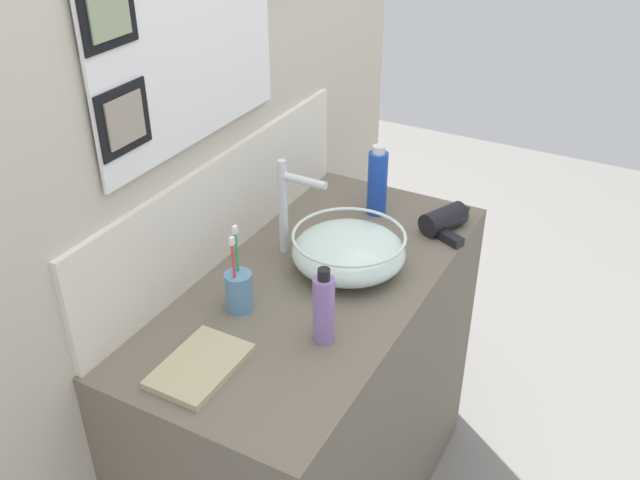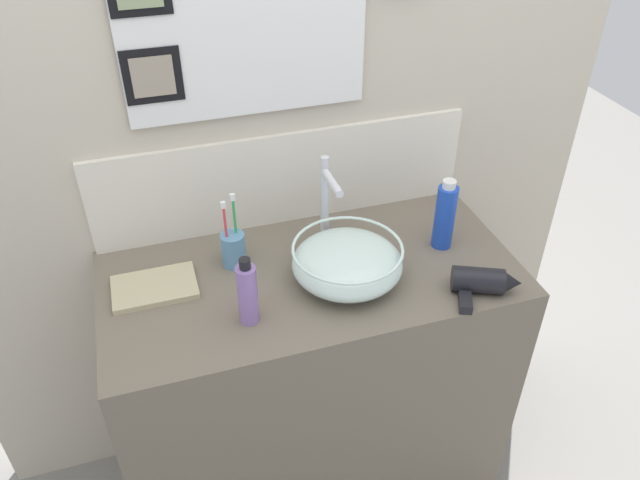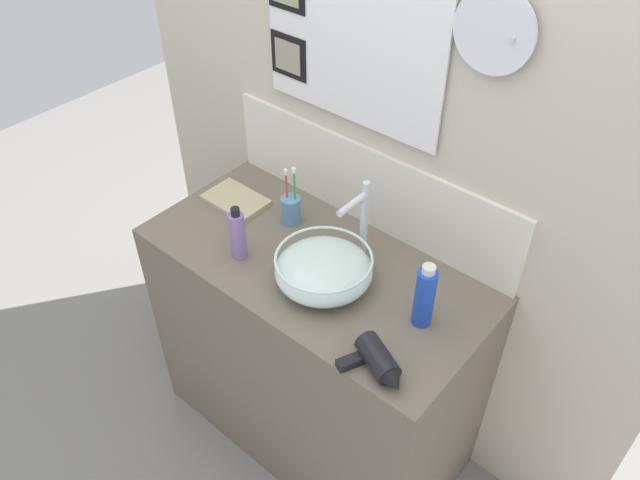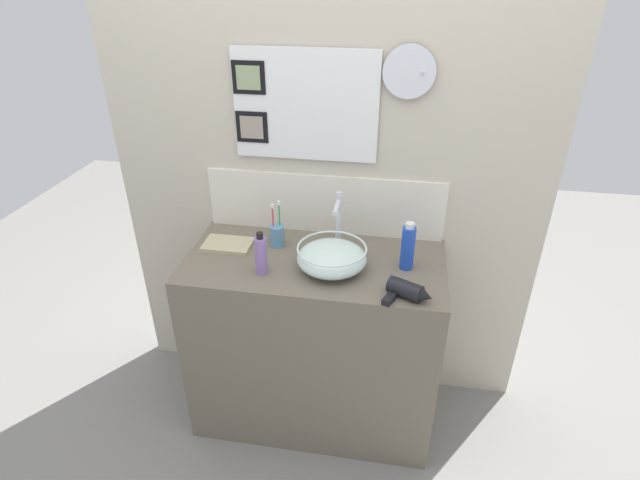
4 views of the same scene
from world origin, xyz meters
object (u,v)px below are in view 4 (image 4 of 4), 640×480
Objects in this scene: hair_drier at (408,291)px; hand_towel at (228,244)px; toothbrush_cup at (277,235)px; spray_bottle at (261,255)px; shampoo_bottle at (408,247)px; faucet at (338,217)px; glass_bowl_sink at (332,257)px.

hair_drier reaches higher than hand_towel.
toothbrush_cup reaches higher than spray_bottle.
hand_towel is at bearing 161.95° from hair_drier.
hair_drier is at bearing -87.71° from shampoo_bottle.
toothbrush_cup is (-0.26, -0.02, -0.10)m from faucet.
faucet is 1.41× the size of spray_bottle.
spray_bottle is 0.87× the size of hand_towel.
glass_bowl_sink is 1.47× the size of hair_drier.
faucet reaches higher than toothbrush_cup.
shampoo_bottle is 0.77m from hand_towel.
toothbrush_cup is 1.01× the size of hand_towel.
shampoo_bottle is (0.55, -0.09, 0.05)m from toothbrush_cup.
faucet is 0.32m from shampoo_bottle.
hair_drier is 0.92× the size of hand_towel.
toothbrush_cup reaches higher than hand_towel.
faucet is 1.25× the size of shampoo_bottle.
shampoo_bottle is 1.12× the size of spray_bottle.
hair_drier is at bearing -18.05° from hand_towel.
glass_bowl_sink is 1.09× the size of faucet.
toothbrush_cup is (-0.56, 0.30, 0.02)m from hair_drier.
hair_drier is at bearing -27.73° from toothbrush_cup.
spray_bottle is at bearing -166.77° from shampoo_bottle.
toothbrush_cup reaches higher than glass_bowl_sink.
glass_bowl_sink is 1.54× the size of spray_bottle.
hair_drier is (0.30, -0.32, -0.12)m from faucet.
faucet is 0.50m from hand_towel.
glass_bowl_sink is 0.30m from shampoo_bottle.
shampoo_bottle is at bearing 11.25° from glass_bowl_sink.
shampoo_bottle is at bearing -9.07° from toothbrush_cup.
glass_bowl_sink is at bearing -29.50° from toothbrush_cup.
faucet is 1.34× the size of hair_drier.
hand_towel is (-0.47, 0.10, -0.05)m from glass_bowl_sink.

